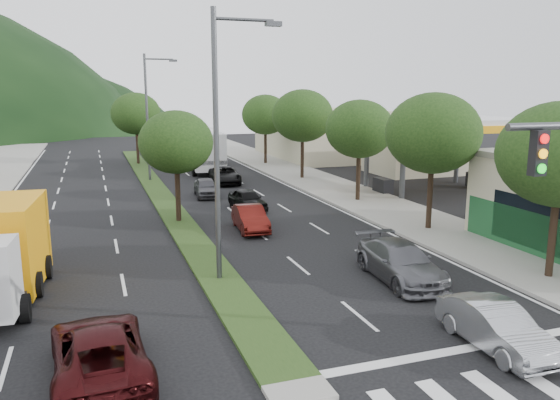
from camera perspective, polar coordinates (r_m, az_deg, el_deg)
name	(u,v)px	position (r m, az deg, el deg)	size (l,w,h in m)	color
ground	(292,385)	(14.18, 1.28, -18.73)	(160.00, 160.00, 0.00)	black
sidewalk_right	(333,188)	(40.80, 5.53, 1.28)	(5.00, 90.00, 0.15)	gray
median	(157,191)	(40.36, -12.68, 0.93)	(1.60, 56.00, 0.12)	#203914
gas_canopy	(434,127)	(40.89, 15.82, 7.39)	(12.20, 8.20, 5.25)	silver
bldg_right_far	(319,133)	(60.56, 4.13, 6.95)	(10.00, 16.00, 5.20)	beige
tree_r_b	(433,133)	(28.68, 15.71, 6.72)	(4.80, 4.80, 6.94)	black
tree_r_c	(360,129)	(35.55, 8.31, 7.34)	(4.40, 4.40, 6.48)	black
tree_r_d	(303,116)	(44.64, 2.37, 8.77)	(5.00, 5.00, 7.17)	black
tree_r_e	(265,115)	(54.07, -1.55, 8.90)	(4.60, 4.60, 6.71)	black
tree_med_near	(176,142)	(29.94, -10.82, 5.94)	(4.00, 4.00, 6.02)	black
tree_med_far	(136,114)	(55.72, -14.83, 8.72)	(4.80, 4.80, 6.94)	black
streetlight_near	(222,134)	(20.08, -6.12, 6.88)	(2.60, 0.25, 10.00)	#47494C
streetlight_mid	(150,111)	(44.76, -13.47, 9.00)	(2.60, 0.25, 10.00)	#47494C
sedan_silver	(496,327)	(16.75, 21.62, -12.19)	(1.37, 3.93, 1.30)	#9DA0A5
suv_maroon	(99,351)	(14.95, -18.36, -14.72)	(2.27, 4.92, 1.37)	black
car_queue_a	(247,200)	(33.40, -3.42, 0.05)	(1.46, 3.63, 1.24)	black
car_queue_b	(400,262)	(21.42, 12.47, -6.33)	(2.00, 4.93, 1.43)	#55565B
car_queue_c	(250,218)	(28.36, -3.12, -1.92)	(1.36, 3.91, 1.29)	#4F110D
car_queue_d	(225,175)	(43.17, -5.81, 2.60)	(2.16, 4.69, 1.30)	black
car_queue_e	(206,187)	(37.83, -7.72, 1.31)	(1.51, 3.74, 1.28)	#434347
box_truck	(1,254)	(21.32, -27.17, -5.06)	(3.08, 6.86, 3.29)	silver
motorhome	(205,149)	(50.48, -7.83, 5.27)	(3.74, 9.67, 3.63)	silver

